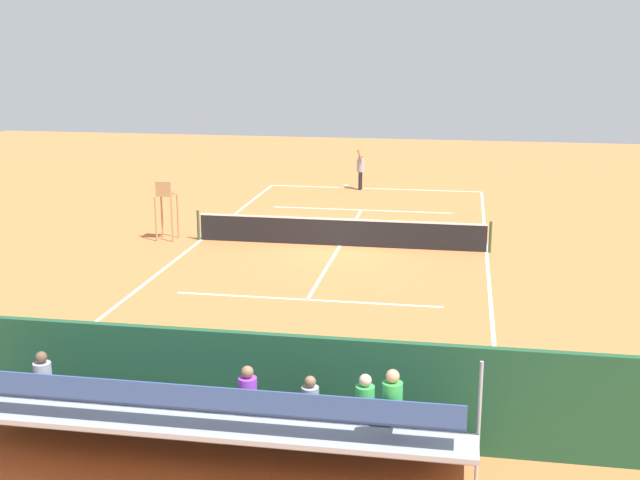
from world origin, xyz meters
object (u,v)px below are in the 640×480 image
(tennis_net, at_px, (340,232))
(bleacher_stand, at_px, (204,420))
(umpire_chair, at_px, (166,204))
(tennis_player, at_px, (361,168))
(equipment_bag, at_px, (303,415))
(tennis_racket, at_px, (346,185))
(courtside_bench, at_px, (390,400))
(tennis_ball_near, at_px, (342,200))
(tennis_ball_far, at_px, (330,203))

(tennis_net, bearing_deg, bleacher_stand, 90.15)
(umpire_chair, distance_m, tennis_player, 12.21)
(umpire_chair, relative_size, equipment_bag, 2.38)
(tennis_racket, bearing_deg, umpire_chair, 67.87)
(bleacher_stand, distance_m, tennis_player, 26.04)
(equipment_bag, bearing_deg, tennis_player, -85.35)
(bleacher_stand, distance_m, courtside_bench, 3.60)
(tennis_ball_near, xyz_separation_m, tennis_ball_far, (0.42, 0.73, 0.00))
(tennis_player, bearing_deg, tennis_ball_near, 81.41)
(tennis_net, height_order, tennis_ball_near, tennis_net)
(tennis_net, xyz_separation_m, umpire_chair, (6.20, 0.21, 0.81))
(umpire_chair, height_order, equipment_bag, umpire_chair)
(courtside_bench, bearing_deg, tennis_ball_far, -77.69)
(bleacher_stand, bearing_deg, courtside_bench, -144.12)
(bleacher_stand, bearing_deg, umpire_chair, -67.63)
(tennis_racket, bearing_deg, tennis_player, 133.97)
(tennis_net, bearing_deg, equipment_bag, 95.63)
(courtside_bench, relative_size, tennis_ball_near, 27.27)
(umpire_chair, relative_size, tennis_player, 1.11)
(tennis_ball_near, bearing_deg, equipment_bag, 96.46)
(umpire_chair, relative_size, tennis_racket, 3.66)
(umpire_chair, height_order, tennis_player, umpire_chair)
(tennis_net, distance_m, tennis_player, 10.69)
(bleacher_stand, relative_size, tennis_ball_near, 137.27)
(tennis_player, relative_size, tennis_racket, 3.30)
(tennis_player, bearing_deg, equipment_bag, 94.65)
(equipment_bag, bearing_deg, bleacher_stand, 56.94)
(tennis_ball_far, bearing_deg, equipment_bag, 97.83)
(bleacher_stand, height_order, tennis_player, bleacher_stand)
(tennis_net, distance_m, bleacher_stand, 15.38)
(equipment_bag, height_order, tennis_ball_near, equipment_bag)
(courtside_bench, xyz_separation_m, equipment_bag, (1.62, 0.13, -0.38))
(courtside_bench, distance_m, tennis_ball_near, 21.42)
(courtside_bench, relative_size, tennis_racket, 3.08)
(umpire_chair, bearing_deg, tennis_player, -117.12)
(umpire_chair, xyz_separation_m, tennis_ball_far, (-4.71, -7.24, -1.28))
(tennis_net, height_order, equipment_bag, tennis_net)
(tennis_racket, relative_size, tennis_ball_near, 8.86)
(bleacher_stand, relative_size, tennis_ball_far, 137.27)
(umpire_chair, height_order, tennis_ball_far, umpire_chair)
(courtside_bench, bearing_deg, tennis_racket, -79.97)
(tennis_racket, relative_size, tennis_ball_far, 8.86)
(tennis_racket, distance_m, tennis_ball_far, 4.47)
(tennis_player, height_order, tennis_racket, tennis_player)
(tennis_racket, bearing_deg, equipment_bag, 96.33)
(tennis_ball_near, bearing_deg, tennis_player, -98.59)
(equipment_bag, bearing_deg, tennis_ball_near, -83.54)
(tennis_net, height_order, tennis_player, tennis_player)
(tennis_net, height_order, umpire_chair, umpire_chair)
(tennis_player, relative_size, tennis_ball_near, 29.18)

